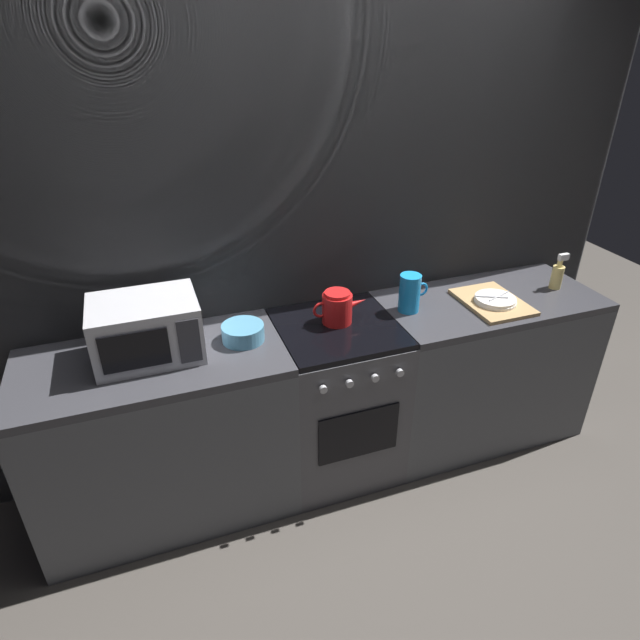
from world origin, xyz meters
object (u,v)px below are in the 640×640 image
object	(u,v)px
kettle	(337,307)
pitcher	(410,293)
spray_bottle	(557,275)
microwave	(146,329)
stove_unit	(336,398)
dish_pile	(493,301)
mixing_bowl	(243,333)

from	to	relation	value
kettle	pitcher	distance (m)	0.40
pitcher	spray_bottle	size ratio (longest dim) A/B	0.99
spray_bottle	microwave	bearing A→B (deg)	178.57
stove_unit	microwave	world-z (taller)	microwave
microwave	spray_bottle	size ratio (longest dim) A/B	2.27
microwave	dish_pile	bearing A→B (deg)	-3.53
mixing_bowl	spray_bottle	size ratio (longest dim) A/B	0.99
pitcher	stove_unit	bearing A→B (deg)	-176.00
stove_unit	mixing_bowl	xyz separation A→B (m)	(-0.47, 0.03, 0.49)
pitcher	spray_bottle	bearing A→B (deg)	-2.55
microwave	mixing_bowl	distance (m)	0.44
pitcher	kettle	bearing A→B (deg)	178.36
pitcher	dish_pile	size ratio (longest dim) A/B	0.50
pitcher	microwave	bearing A→B (deg)	179.36
kettle	dish_pile	bearing A→B (deg)	-7.05
mixing_bowl	spray_bottle	bearing A→B (deg)	-1.23
dish_pile	spray_bottle	bearing A→B (deg)	6.75
stove_unit	mixing_bowl	bearing A→B (deg)	176.80
stove_unit	pitcher	bearing A→B (deg)	4.00
kettle	spray_bottle	distance (m)	1.30
dish_pile	spray_bottle	distance (m)	0.46
kettle	spray_bottle	size ratio (longest dim) A/B	1.40
stove_unit	dish_pile	size ratio (longest dim) A/B	2.25
stove_unit	microwave	xyz separation A→B (m)	(-0.89, 0.04, 0.59)
mixing_bowl	dish_pile	xyz separation A→B (m)	(1.33, -0.09, -0.02)
stove_unit	pitcher	world-z (taller)	pitcher
mixing_bowl	stove_unit	bearing A→B (deg)	-3.20
microwave	mixing_bowl	size ratio (longest dim) A/B	2.30
mixing_bowl	dish_pile	size ratio (longest dim) A/B	0.50
stove_unit	microwave	bearing A→B (deg)	177.25
stove_unit	kettle	world-z (taller)	kettle
stove_unit	microwave	size ratio (longest dim) A/B	1.96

